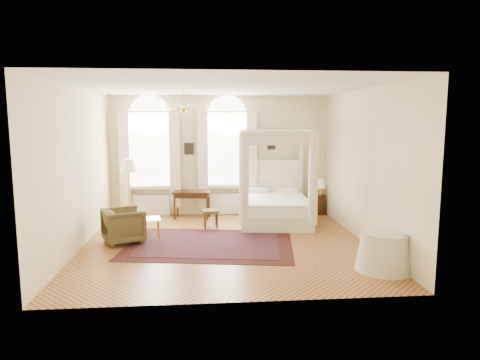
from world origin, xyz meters
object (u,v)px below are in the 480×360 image
object	(u,v)px
writing_desk	(192,195)
armchair	(124,226)
floor_lamp	(128,169)
side_table	(384,251)
stool	(211,213)
canopy_bed	(275,202)
nightstand	(316,204)
coffee_table	(145,220)

from	to	relation	value
writing_desk	armchair	size ratio (longest dim) A/B	1.28
writing_desk	floor_lamp	size ratio (longest dim) A/B	0.63
floor_lamp	side_table	size ratio (longest dim) A/B	1.67
armchair	floor_lamp	size ratio (longest dim) A/B	0.49
writing_desk	stool	world-z (taller)	writing_desk
canopy_bed	armchair	xyz separation A→B (m)	(-3.55, -1.52, -0.17)
floor_lamp	stool	bearing A→B (deg)	-9.53
stool	floor_lamp	bearing A→B (deg)	170.47
canopy_bed	nightstand	distance (m)	1.64
canopy_bed	floor_lamp	size ratio (longest dim) A/B	1.42
armchair	coffee_table	xyz separation A→B (m)	(0.41, 0.30, 0.03)
writing_desk	side_table	world-z (taller)	writing_desk
coffee_table	side_table	xyz separation A→B (m)	(4.47, -2.45, -0.07)
writing_desk	armchair	world-z (taller)	armchair
stool	floor_lamp	distance (m)	2.30
canopy_bed	nightstand	xyz separation A→B (m)	(1.34, 0.90, -0.27)
armchair	coffee_table	size ratio (longest dim) A/B	1.12
writing_desk	stool	distance (m)	1.20
armchair	coffee_table	world-z (taller)	armchair
writing_desk	coffee_table	distance (m)	2.17
armchair	side_table	distance (m)	5.34
canopy_bed	armchair	size ratio (longest dim) A/B	2.90
side_table	canopy_bed	bearing A→B (deg)	110.11
canopy_bed	stool	distance (m)	1.70
writing_desk	armchair	distance (m)	2.64
nightstand	stool	distance (m)	3.25
nightstand	side_table	size ratio (longest dim) A/B	0.55
canopy_bed	stool	bearing A→B (deg)	-167.67
side_table	armchair	bearing A→B (deg)	156.31
nightstand	armchair	xyz separation A→B (m)	(-4.89, -2.42, 0.10)
coffee_table	side_table	size ratio (longest dim) A/B	0.73
nightstand	floor_lamp	bearing A→B (deg)	-169.52
writing_desk	side_table	xyz separation A→B (m)	(3.48, -4.36, -0.30)
coffee_table	floor_lamp	xyz separation A→B (m)	(-0.53, 1.19, 1.03)
coffee_table	stool	bearing A→B (deg)	29.91
nightstand	armchair	bearing A→B (deg)	-153.65
writing_desk	coffee_table	world-z (taller)	writing_desk
armchair	canopy_bed	bearing A→B (deg)	-90.20
coffee_table	armchair	bearing A→B (deg)	-143.58
canopy_bed	nightstand	bearing A→B (deg)	33.95
writing_desk	floor_lamp	bearing A→B (deg)	-154.62
canopy_bed	coffee_table	bearing A→B (deg)	-158.84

